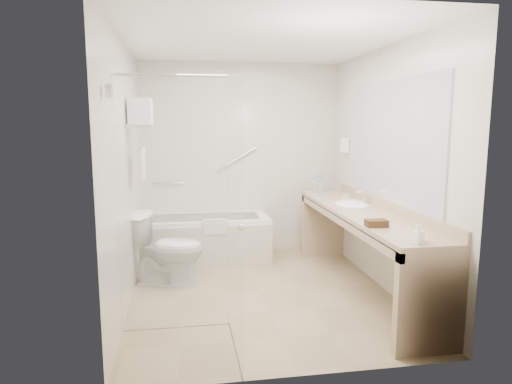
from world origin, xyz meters
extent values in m
plane|color=#9B845F|center=(0.00, 0.00, 0.00)|extent=(3.20, 3.20, 0.00)
cube|color=white|center=(0.00, 0.00, 2.50)|extent=(2.60, 3.20, 0.10)
cube|color=beige|center=(0.00, 1.60, 1.25)|extent=(2.60, 0.10, 2.50)
cube|color=beige|center=(0.00, -1.60, 1.25)|extent=(2.60, 0.10, 2.50)
cube|color=beige|center=(-1.30, 0.00, 1.25)|extent=(0.10, 3.20, 2.50)
cube|color=beige|center=(1.30, 0.00, 1.25)|extent=(0.10, 3.20, 2.50)
cube|color=white|center=(-0.50, 1.25, 0.28)|extent=(1.60, 0.70, 0.55)
cube|color=beige|center=(-0.50, 0.89, 0.25)|extent=(1.60, 0.02, 0.50)
cube|color=silver|center=(-0.40, 0.90, 0.50)|extent=(0.28, 0.06, 0.18)
cylinder|color=silver|center=(-0.95, 1.56, 0.95)|extent=(0.40, 0.03, 0.03)
cylinder|color=silver|center=(-0.05, 1.56, 1.25)|extent=(0.53, 0.03, 0.33)
cube|color=silver|center=(-0.85, -0.70, 1.05)|extent=(0.90, 0.01, 2.10)
cube|color=silver|center=(-0.40, -1.15, 1.05)|extent=(0.02, 0.90, 2.10)
cylinder|color=silver|center=(-0.85, -0.70, 2.10)|extent=(0.90, 0.02, 0.02)
sphere|color=silver|center=(-0.37, -1.30, 1.00)|extent=(0.05, 0.05, 0.05)
cylinder|color=silver|center=(-1.25, -1.15, 1.95)|extent=(0.04, 0.10, 0.10)
cube|color=silver|center=(-1.17, 0.35, 1.70)|extent=(0.24, 0.55, 0.02)
cylinder|color=silver|center=(-1.17, 0.35, 1.48)|extent=(0.02, 0.55, 0.02)
cube|color=silver|center=(-1.17, 0.35, 1.32)|extent=(0.03, 0.42, 0.32)
cube|color=silver|center=(-1.17, 0.35, 1.76)|extent=(0.22, 0.40, 0.08)
cube|color=silver|center=(-1.17, 0.35, 1.84)|extent=(0.22, 0.40, 0.08)
cube|color=silver|center=(-1.17, 0.35, 1.93)|extent=(0.22, 0.40, 0.08)
cube|color=tan|center=(1.02, -0.15, 0.82)|extent=(0.55, 2.70, 0.05)
cube|color=tan|center=(1.29, -0.15, 0.90)|extent=(0.03, 2.70, 0.10)
cube|color=tan|center=(0.77, -0.15, 0.77)|extent=(0.04, 2.70, 0.08)
cube|color=tan|center=(1.02, -1.46, 0.40)|extent=(0.55, 0.08, 0.80)
cube|color=tan|center=(1.02, 1.16, 0.40)|extent=(0.55, 0.08, 0.80)
ellipsoid|color=white|center=(1.05, 0.25, 0.82)|extent=(0.40, 0.52, 0.14)
cylinder|color=silver|center=(1.20, 0.25, 0.93)|extent=(0.03, 0.03, 0.14)
cube|color=#ACB2B8|center=(1.29, -0.15, 1.55)|extent=(0.02, 2.00, 1.20)
cube|color=white|center=(1.25, 1.05, 1.45)|extent=(0.08, 0.10, 0.18)
imported|color=white|center=(-0.95, 0.43, 0.38)|extent=(0.87, 0.62, 0.77)
cube|color=#442A18|center=(0.86, -0.83, 0.88)|extent=(0.19, 0.13, 0.06)
imported|color=white|center=(0.93, -1.40, 0.88)|extent=(0.10, 0.15, 0.07)
imported|color=white|center=(0.97, -1.33, 0.90)|extent=(0.12, 0.14, 0.09)
cylinder|color=silver|center=(0.89, 1.10, 0.93)|extent=(0.06, 0.06, 0.16)
cylinder|color=#2882E8|center=(0.89, 1.10, 1.03)|extent=(0.03, 0.03, 0.02)
cylinder|color=silver|center=(0.88, 0.81, 0.94)|extent=(0.06, 0.06, 0.18)
cylinder|color=#2882E8|center=(0.88, 0.81, 1.04)|extent=(0.03, 0.03, 0.03)
cylinder|color=silver|center=(0.95, 1.10, 0.95)|extent=(0.07, 0.07, 0.19)
cylinder|color=#2882E8|center=(0.95, 1.10, 1.05)|extent=(0.04, 0.04, 0.03)
cylinder|color=silver|center=(1.04, 0.38, 0.90)|extent=(0.09, 0.09, 0.10)
cylinder|color=silver|center=(0.96, 0.22, 0.89)|extent=(0.07, 0.07, 0.08)
camera|label=1|loc=(-0.77, -4.43, 1.74)|focal=32.00mm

